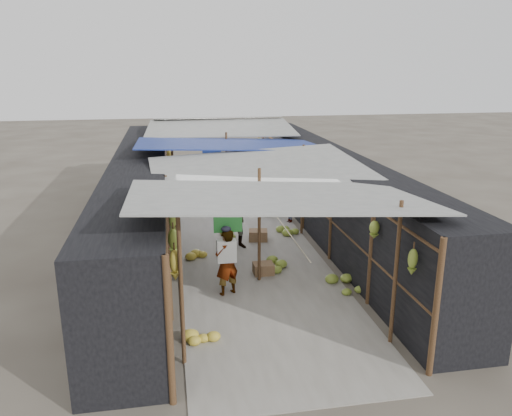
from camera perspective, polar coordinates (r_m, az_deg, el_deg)
ground at (r=8.87m, az=4.01°, el=-16.13°), size 80.00×80.00×0.00m
aisle_slab at (r=14.67m, az=-2.11°, el=-2.69°), size 3.60×16.00×0.02m
stall_left at (r=14.25m, az=-12.98°, el=1.11°), size 1.40×15.00×2.30m
stall_right at (r=14.95m, az=8.15°, el=2.06°), size 1.40×15.00×2.30m
crate_near at (r=11.71m, az=0.85°, el=-6.98°), size 0.47×0.38×0.28m
crate_mid at (r=13.88m, az=0.25°, el=-3.17°), size 0.57×0.49×0.31m
crate_back at (r=16.87m, az=-5.09°, el=0.24°), size 0.54×0.48×0.30m
black_basin at (r=18.01m, az=0.61°, el=1.17°), size 0.66×0.66×0.20m
vendor_elderly at (r=10.53m, az=-3.37°, el=-6.24°), size 0.63×0.54×1.46m
shopper_blue at (r=13.11m, az=-2.24°, el=-0.86°), size 1.03×0.89×1.82m
vendor_seated at (r=15.42m, az=3.82°, el=-0.07°), size 0.55×0.67×0.90m
market_canopy at (r=14.42m, az=-2.29°, el=6.79°), size 5.62×15.20×2.77m
hanging_bananas at (r=14.32m, az=-2.12°, el=3.80°), size 3.96×14.08×0.73m
floor_bananas at (r=14.28m, az=-1.20°, el=-2.59°), size 3.73×10.57×0.36m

